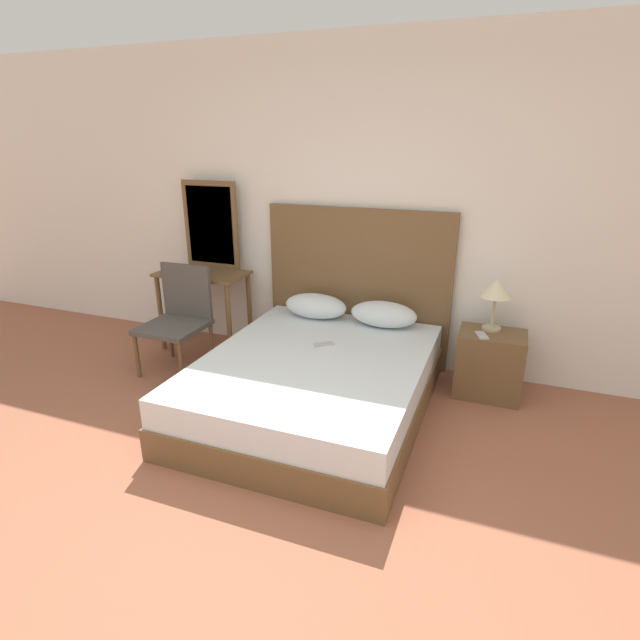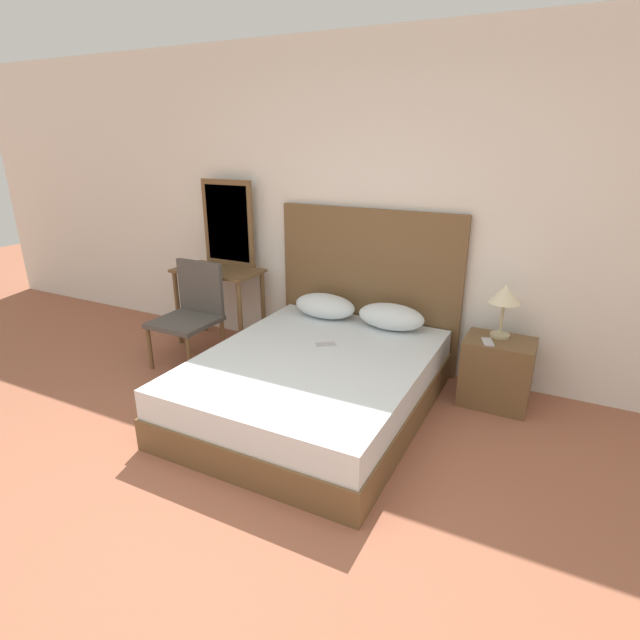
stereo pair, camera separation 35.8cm
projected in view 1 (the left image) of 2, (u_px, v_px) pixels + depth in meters
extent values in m
plane|color=#9E5B42|center=(208.00, 584.00, 2.28)|extent=(16.00, 16.00, 0.00)
cube|color=white|center=(375.00, 209.00, 4.18)|extent=(10.00, 0.06, 2.70)
cube|color=brown|center=(315.00, 396.00, 3.70)|extent=(1.56, 1.96, 0.23)
cube|color=silver|center=(315.00, 370.00, 3.62)|extent=(1.53, 1.93, 0.20)
cube|color=brown|center=(357.00, 287.00, 4.38)|extent=(1.64, 0.05, 1.37)
ellipsoid|color=silver|center=(316.00, 306.00, 4.34)|extent=(0.55, 0.30, 0.21)
ellipsoid|color=silver|center=(384.00, 314.00, 4.13)|extent=(0.55, 0.30, 0.21)
cube|color=#B7B7BC|center=(324.00, 344.00, 3.79)|extent=(0.16, 0.15, 0.01)
cube|color=brown|center=(489.00, 364.00, 3.88)|extent=(0.49, 0.37, 0.52)
cylinder|color=tan|center=(491.00, 328.00, 3.86)|extent=(0.14, 0.14, 0.02)
cylinder|color=tan|center=(493.00, 312.00, 3.81)|extent=(0.02, 0.02, 0.25)
cone|color=beige|center=(496.00, 288.00, 3.74)|extent=(0.23, 0.23, 0.14)
cube|color=#B7B7BC|center=(482.00, 335.00, 3.73)|extent=(0.12, 0.16, 0.01)
cube|color=brown|center=(202.00, 274.00, 4.59)|extent=(0.82, 0.46, 0.02)
cylinder|color=brown|center=(161.00, 313.00, 4.68)|extent=(0.04, 0.04, 0.72)
cylinder|color=brown|center=(229.00, 323.00, 4.43)|extent=(0.04, 0.04, 0.72)
cylinder|color=brown|center=(185.00, 302.00, 5.01)|extent=(0.04, 0.04, 0.72)
cylinder|color=brown|center=(249.00, 310.00, 4.76)|extent=(0.04, 0.04, 0.72)
cube|color=brown|center=(211.00, 225.00, 4.63)|extent=(0.56, 0.03, 0.80)
cube|color=#B2BCC6|center=(210.00, 225.00, 4.62)|extent=(0.47, 0.01, 0.71)
cube|color=#4C4742|center=(173.00, 327.00, 4.23)|extent=(0.50, 0.51, 0.04)
cube|color=#4C4742|center=(187.00, 291.00, 4.35)|extent=(0.48, 0.04, 0.47)
cylinder|color=brown|center=(137.00, 356.00, 4.18)|extent=(0.04, 0.04, 0.38)
cylinder|color=brown|center=(181.00, 364.00, 4.03)|extent=(0.04, 0.04, 0.38)
cylinder|color=brown|center=(171.00, 337.00, 4.57)|extent=(0.04, 0.04, 0.38)
cylinder|color=brown|center=(212.00, 344.00, 4.43)|extent=(0.04, 0.04, 0.38)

